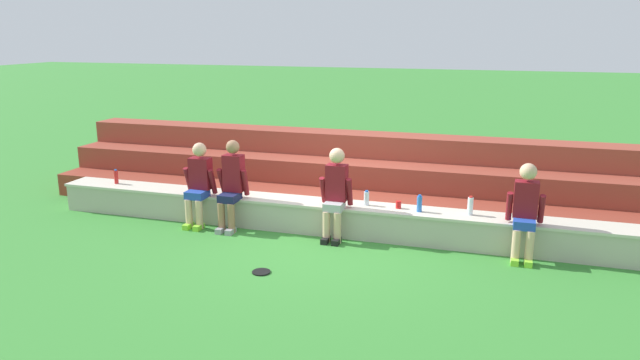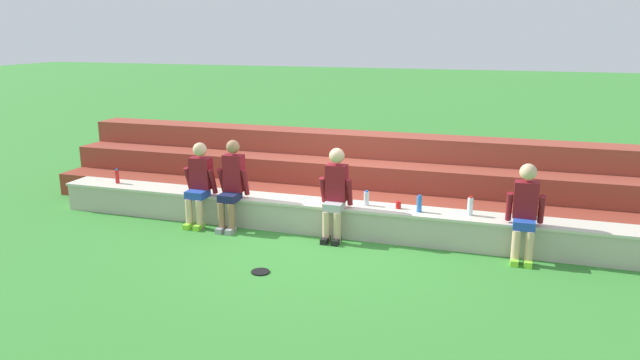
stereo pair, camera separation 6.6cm
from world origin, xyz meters
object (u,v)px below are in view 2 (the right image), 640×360
water_bottle_near_left (470,206)px  water_bottle_mid_right (419,204)px  person_left_of_center (232,183)px  person_center (335,192)px  plastic_cup_left_end (398,205)px  frisbee (260,272)px  water_bottle_near_right (366,198)px  person_far_left (199,182)px  water_bottle_mid_left (117,176)px  person_right_of_center (525,210)px

water_bottle_near_left → water_bottle_mid_right: 0.71m
person_left_of_center → person_center: size_ratio=1.02×
water_bottle_near_left → plastic_cup_left_end: water_bottle_near_left is taller
person_center → plastic_cup_left_end: 0.95m
person_left_of_center → frisbee: bearing=-53.6°
water_bottle_near_right → plastic_cup_left_end: bearing=-2.3°
person_far_left → water_bottle_mid_left: (-1.74, 0.29, -0.11)m
person_left_of_center → water_bottle_near_right: size_ratio=6.07×
person_far_left → frisbee: 2.36m
person_left_of_center → water_bottle_mid_right: bearing=4.3°
water_bottle_near_right → plastic_cup_left_end: size_ratio=2.09×
water_bottle_mid_right → plastic_cup_left_end: bearing=167.4°
person_center → water_bottle_near_left: 1.94m
person_far_left → person_right_of_center: size_ratio=1.00×
water_bottle_mid_right → frisbee: water_bottle_mid_right is taller
person_right_of_center → water_bottle_near_right: bearing=172.1°
water_bottle_near_right → person_center: bearing=-143.3°
person_center → person_far_left: bearing=-179.7°
water_bottle_mid_right → person_right_of_center: bearing=-8.8°
plastic_cup_left_end → water_bottle_near_left: bearing=-0.6°
person_far_left → plastic_cup_left_end: (3.12, 0.29, -0.17)m
water_bottle_mid_right → frisbee: bearing=-135.6°
water_bottle_near_right → water_bottle_mid_right: 0.81m
plastic_cup_left_end → water_bottle_near_right: bearing=177.7°
person_left_of_center → person_center: bearing=0.2°
person_left_of_center → frisbee: (1.11, -1.51, -0.71)m
person_left_of_center → person_right_of_center: 4.30m
person_left_of_center → plastic_cup_left_end: 2.58m
person_right_of_center → frisbee: 3.59m
person_left_of_center → water_bottle_near_right: person_left_of_center is taller
person_left_of_center → frisbee: size_ratio=5.84×
water_bottle_mid_left → plastic_cup_left_end: (4.86, 0.00, -0.06)m
person_right_of_center → frisbee: (-3.19, -1.50, -0.69)m
person_right_of_center → plastic_cup_left_end: size_ratio=12.01×
person_far_left → water_bottle_near_right: (2.63, 0.31, -0.12)m
person_far_left → person_right_of_center: (4.87, -0.00, 0.00)m
person_far_left → water_bottle_mid_right: 3.44m
person_far_left → water_bottle_mid_right: size_ratio=5.24×
person_far_left → person_center: bearing=0.3°
person_center → person_right_of_center: person_center is taller
water_bottle_near_right → plastic_cup_left_end: 0.49m
water_bottle_mid_left → water_bottle_near_left: water_bottle_near_left is taller
person_center → water_bottle_near_right: person_center is taller
person_right_of_center → water_bottle_mid_left: 6.62m
person_left_of_center → plastic_cup_left_end: size_ratio=12.66×
water_bottle_near_left → water_bottle_mid_left: bearing=179.9°
person_center → water_bottle_near_left: size_ratio=4.94×
person_right_of_center → plastic_cup_left_end: bearing=170.5°
plastic_cup_left_end → person_left_of_center: bearing=-173.6°
water_bottle_near_right → plastic_cup_left_end: water_bottle_near_right is taller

